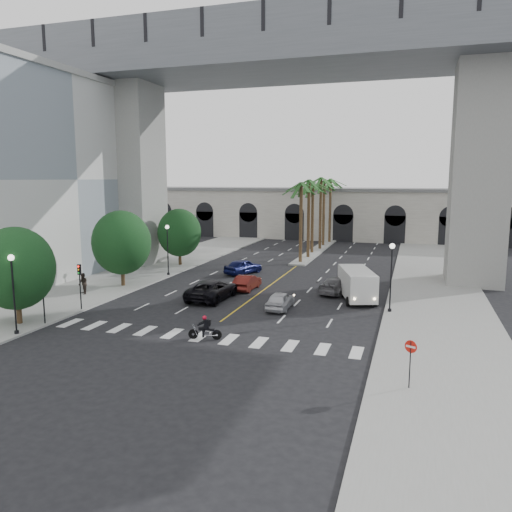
{
  "coord_description": "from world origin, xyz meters",
  "views": [
    {
      "loc": [
        12.89,
        -29.99,
        10.13
      ],
      "look_at": [
        1.41,
        6.0,
        4.23
      ],
      "focal_mm": 35.0,
      "sensor_mm": 36.0,
      "label": 1
    }
  ],
  "objects_px": {
    "lamp_post_left_near": "(13,287)",
    "pedestrian_b": "(83,284)",
    "cargo_van": "(357,283)",
    "pedestrian_a": "(16,295)",
    "car_a": "(280,300)",
    "car_e": "(243,266)",
    "lamp_post_right": "(391,272)",
    "lamp_post_left_far": "(168,246)",
    "traffic_signal_far": "(80,279)",
    "car_c": "(212,290)",
    "do_not_enter_sign": "(410,354)",
    "motorcycle_rider": "(206,329)",
    "car_b": "(247,282)",
    "car_d": "(338,285)",
    "traffic_signal_near": "(43,290)"
  },
  "relations": [
    {
      "from": "motorcycle_rider",
      "to": "car_e",
      "type": "distance_m",
      "value": 22.06
    },
    {
      "from": "motorcycle_rider",
      "to": "lamp_post_right",
      "type": "bearing_deg",
      "value": 31.04
    },
    {
      "from": "motorcycle_rider",
      "to": "car_a",
      "type": "bearing_deg",
      "value": 62.04
    },
    {
      "from": "traffic_signal_far",
      "to": "lamp_post_right",
      "type": "bearing_deg",
      "value": 15.98
    },
    {
      "from": "traffic_signal_far",
      "to": "car_c",
      "type": "distance_m",
      "value": 10.6
    },
    {
      "from": "lamp_post_left_near",
      "to": "pedestrian_b",
      "type": "xyz_separation_m",
      "value": [
        -2.9,
        10.79,
        -2.14
      ]
    },
    {
      "from": "lamp_post_right",
      "to": "car_e",
      "type": "relative_size",
      "value": 1.14
    },
    {
      "from": "lamp_post_left_near",
      "to": "car_a",
      "type": "distance_m",
      "value": 18.88
    },
    {
      "from": "lamp_post_right",
      "to": "pedestrian_a",
      "type": "height_order",
      "value": "lamp_post_right"
    },
    {
      "from": "lamp_post_left_near",
      "to": "lamp_post_left_far",
      "type": "distance_m",
      "value": 21.0
    },
    {
      "from": "car_d",
      "to": "car_e",
      "type": "height_order",
      "value": "car_e"
    },
    {
      "from": "lamp_post_left_far",
      "to": "car_a",
      "type": "xyz_separation_m",
      "value": [
        14.56,
        -9.26,
        -2.53
      ]
    },
    {
      "from": "lamp_post_left_near",
      "to": "motorcycle_rider",
      "type": "relative_size",
      "value": 2.51
    },
    {
      "from": "lamp_post_right",
      "to": "car_e",
      "type": "height_order",
      "value": "lamp_post_right"
    },
    {
      "from": "cargo_van",
      "to": "pedestrian_a",
      "type": "bearing_deg",
      "value": -175.23
    },
    {
      "from": "lamp_post_left_near",
      "to": "lamp_post_left_far",
      "type": "relative_size",
      "value": 1.0
    },
    {
      "from": "traffic_signal_far",
      "to": "pedestrian_a",
      "type": "relative_size",
      "value": 2.13
    },
    {
      "from": "car_c",
      "to": "pedestrian_a",
      "type": "height_order",
      "value": "pedestrian_a"
    },
    {
      "from": "lamp_post_left_near",
      "to": "traffic_signal_far",
      "type": "bearing_deg",
      "value": 89.12
    },
    {
      "from": "motorcycle_rider",
      "to": "car_b",
      "type": "distance_m",
      "value": 14.43
    },
    {
      "from": "car_b",
      "to": "traffic_signal_far",
      "type": "bearing_deg",
      "value": 48.86
    },
    {
      "from": "traffic_signal_near",
      "to": "car_d",
      "type": "height_order",
      "value": "traffic_signal_near"
    },
    {
      "from": "lamp_post_left_near",
      "to": "car_c",
      "type": "xyz_separation_m",
      "value": [
        8.28,
        13.02,
        -2.39
      ]
    },
    {
      "from": "lamp_post_left_near",
      "to": "pedestrian_b",
      "type": "bearing_deg",
      "value": 105.02
    },
    {
      "from": "car_c",
      "to": "car_a",
      "type": "bearing_deg",
      "value": 171.06
    },
    {
      "from": "car_d",
      "to": "pedestrian_a",
      "type": "distance_m",
      "value": 26.75
    },
    {
      "from": "lamp_post_right",
      "to": "cargo_van",
      "type": "height_order",
      "value": "lamp_post_right"
    },
    {
      "from": "do_not_enter_sign",
      "to": "lamp_post_right",
      "type": "bearing_deg",
      "value": 121.03
    },
    {
      "from": "car_a",
      "to": "pedestrian_b",
      "type": "bearing_deg",
      "value": 2.7
    },
    {
      "from": "do_not_enter_sign",
      "to": "pedestrian_b",
      "type": "bearing_deg",
      "value": -178.97
    },
    {
      "from": "car_a",
      "to": "car_d",
      "type": "height_order",
      "value": "car_d"
    },
    {
      "from": "car_d",
      "to": "car_e",
      "type": "xyz_separation_m",
      "value": [
        -11.02,
        6.05,
        0.07
      ]
    },
    {
      "from": "car_a",
      "to": "car_c",
      "type": "height_order",
      "value": "car_c"
    },
    {
      "from": "do_not_enter_sign",
      "to": "traffic_signal_near",
      "type": "bearing_deg",
      "value": -163.85
    },
    {
      "from": "car_b",
      "to": "cargo_van",
      "type": "bearing_deg",
      "value": 175.75
    },
    {
      "from": "car_a",
      "to": "car_b",
      "type": "distance_m",
      "value": 7.31
    },
    {
      "from": "traffic_signal_near",
      "to": "do_not_enter_sign",
      "type": "relative_size",
      "value": 1.45
    },
    {
      "from": "pedestrian_b",
      "to": "car_e",
      "type": "bearing_deg",
      "value": 92.9
    },
    {
      "from": "lamp_post_right",
      "to": "traffic_signal_near",
      "type": "xyz_separation_m",
      "value": [
        -22.7,
        -10.5,
        -0.71
      ]
    },
    {
      "from": "lamp_post_right",
      "to": "cargo_van",
      "type": "relative_size",
      "value": 0.84
    },
    {
      "from": "lamp_post_left_far",
      "to": "lamp_post_right",
      "type": "relative_size",
      "value": 1.0
    },
    {
      "from": "lamp_post_left_near",
      "to": "pedestrian_b",
      "type": "height_order",
      "value": "lamp_post_left_near"
    },
    {
      "from": "lamp_post_right",
      "to": "car_a",
      "type": "bearing_deg",
      "value": -171.34
    },
    {
      "from": "lamp_post_left_near",
      "to": "do_not_enter_sign",
      "type": "xyz_separation_m",
      "value": [
        24.4,
        -1.09,
        -1.39
      ]
    },
    {
      "from": "lamp_post_right",
      "to": "car_c",
      "type": "distance_m",
      "value": 14.71
    },
    {
      "from": "pedestrian_a",
      "to": "do_not_enter_sign",
      "type": "relative_size",
      "value": 0.68
    },
    {
      "from": "car_c",
      "to": "pedestrian_b",
      "type": "relative_size",
      "value": 3.23
    },
    {
      "from": "traffic_signal_near",
      "to": "car_b",
      "type": "distance_m",
      "value": 17.91
    },
    {
      "from": "lamp_post_right",
      "to": "car_c",
      "type": "xyz_separation_m",
      "value": [
        -14.52,
        0.02,
        -2.39
      ]
    },
    {
      "from": "motorcycle_rider",
      "to": "car_e",
      "type": "bearing_deg",
      "value": 91.53
    }
  ]
}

